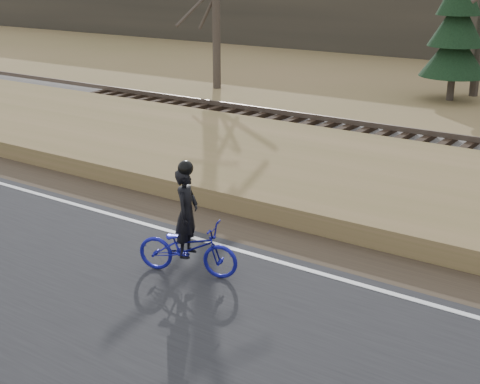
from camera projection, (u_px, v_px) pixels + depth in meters
The scene contains 2 objects.
cyclist at pixel (187, 239), 11.36m from camera, with size 1.89×1.14×2.03m.
conifer at pixel (457, 23), 25.52m from camera, with size 2.60×2.60×6.29m.
Camera 1 is at (1.78, -9.19, 5.14)m, focal length 50.00 mm.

